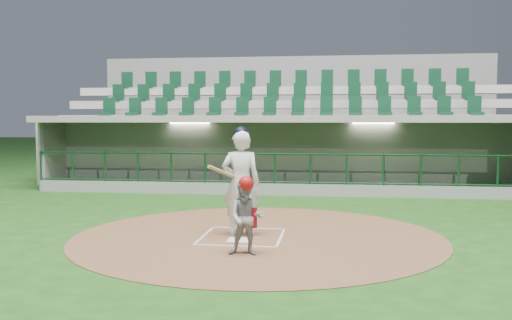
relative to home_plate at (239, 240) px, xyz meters
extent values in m
plane|color=#194513|center=(0.00, 0.70, -0.02)|extent=(120.00, 120.00, 0.00)
cylinder|color=brown|center=(0.30, 0.50, -0.02)|extent=(7.20, 7.20, 0.01)
cube|color=silver|center=(0.00, 0.00, 0.00)|extent=(0.43, 0.43, 0.02)
cube|color=silver|center=(-0.75, 0.40, 0.00)|extent=(0.05, 1.80, 0.01)
cube|color=white|center=(0.75, 0.40, 0.00)|extent=(0.05, 1.80, 0.01)
cube|color=white|center=(0.00, 1.25, 0.00)|extent=(1.55, 0.05, 0.01)
cube|color=silver|center=(0.00, -0.45, 0.00)|extent=(1.55, 0.05, 0.01)
cube|color=gray|center=(0.00, 8.20, -0.57)|extent=(15.00, 3.00, 0.10)
cube|color=slate|center=(0.00, 9.80, 0.83)|extent=(15.00, 0.20, 2.70)
cube|color=#B5B1A0|center=(0.00, 9.68, 1.08)|extent=(13.50, 0.04, 0.90)
cube|color=slate|center=(-7.50, 8.20, 0.83)|extent=(0.20, 3.00, 2.70)
cube|color=gray|center=(0.00, 7.95, 2.28)|extent=(15.40, 3.50, 0.20)
cube|color=gray|center=(0.00, 6.65, 0.13)|extent=(15.00, 0.15, 0.40)
cube|color=black|center=(0.00, 6.65, 1.70)|extent=(15.00, 0.01, 0.95)
cube|color=brown|center=(0.00, 9.25, -0.30)|extent=(12.75, 0.40, 0.45)
cube|color=white|center=(-3.00, 8.20, 2.15)|extent=(1.30, 0.35, 0.04)
cube|color=white|center=(3.00, 8.20, 2.15)|extent=(1.30, 0.35, 0.04)
imported|color=#B5131E|center=(-5.76, 9.18, 0.42)|extent=(1.36, 0.99, 1.89)
imported|color=maroon|center=(-2.48, 8.83, 0.25)|extent=(0.94, 0.46, 1.55)
imported|color=#AE1220|center=(0.82, 9.17, 0.33)|extent=(0.94, 0.73, 1.71)
imported|color=#AF121B|center=(5.06, 9.11, 0.44)|extent=(1.84, 0.79, 1.92)
cube|color=gray|center=(0.00, 11.45, 1.13)|extent=(17.00, 6.50, 2.50)
cube|color=gray|center=(0.00, 9.95, 2.28)|extent=(16.60, 0.95, 0.30)
cube|color=#9D988E|center=(0.00, 10.90, 2.83)|extent=(16.60, 0.95, 0.30)
cube|color=#AEA89D|center=(0.00, 11.85, 3.38)|extent=(16.60, 0.95, 0.30)
cube|color=slate|center=(0.00, 14.80, 2.50)|extent=(17.00, 0.25, 5.05)
imported|color=white|center=(-0.05, 0.54, 1.02)|extent=(0.79, 0.56, 2.05)
sphere|color=black|center=(-0.05, 0.54, 1.98)|extent=(0.28, 0.28, 0.28)
cylinder|color=#A88A4D|center=(-0.30, 0.29, 1.23)|extent=(0.58, 0.79, 0.39)
imported|color=#95959B|center=(0.30, -1.06, 0.61)|extent=(0.62, 0.48, 1.25)
sphere|color=#A61112|center=(0.30, -1.06, 1.19)|extent=(0.26, 0.26, 0.26)
cube|color=maroon|center=(0.30, -0.91, 0.60)|extent=(0.32, 0.10, 0.35)
camera|label=1|loc=(1.72, -10.38, 2.24)|focal=40.00mm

